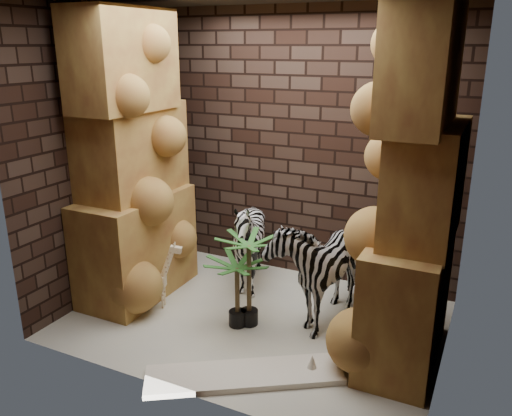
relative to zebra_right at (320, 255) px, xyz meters
The scene contains 13 objects.
floor 0.91m from the zebra_right, 145.41° to the right, with size 3.50×3.50×0.00m, color beige.
wall_back 1.34m from the zebra_right, 120.65° to the left, with size 3.50×3.50×0.00m, color black.
wall_front 1.90m from the zebra_right, 108.06° to the right, with size 3.50×3.50×0.00m, color black.
wall_left 2.46m from the zebra_right, behind, with size 3.00×3.00×0.00m, color black.
wall_right 1.54m from the zebra_right, 16.50° to the right, with size 3.00×3.00×0.00m, color black.
rock_pillar_left 2.14m from the zebra_right, 169.34° to the right, with size 0.68×1.30×3.00m, color gold, non-canonical shape.
rock_pillar_right 1.29m from the zebra_right, 22.08° to the right, with size 0.58×1.25×3.00m, color gold, non-canonical shape.
zebra_right is the anchor object (origin of this frame).
zebra_left 0.91m from the zebra_right, 166.86° to the left, with size 0.89×1.10×1.00m, color white.
giraffe_toy 1.70m from the zebra_right, 160.31° to the right, with size 0.38×0.13×0.73m, color #FBE4B7, non-canonical shape.
palm_front 0.73m from the zebra_right, 139.69° to the right, with size 0.36×0.36×0.91m, color #194F13, non-canonical shape.
palm_back 0.87m from the zebra_right, 140.08° to the right, with size 0.36×0.36×0.70m, color #194F13, non-canonical shape.
surfboard 1.40m from the zebra_right, 98.91° to the right, with size 1.60×0.39×0.05m, color white.
Camera 1 is at (1.98, -4.06, 2.60)m, focal length 36.21 mm.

